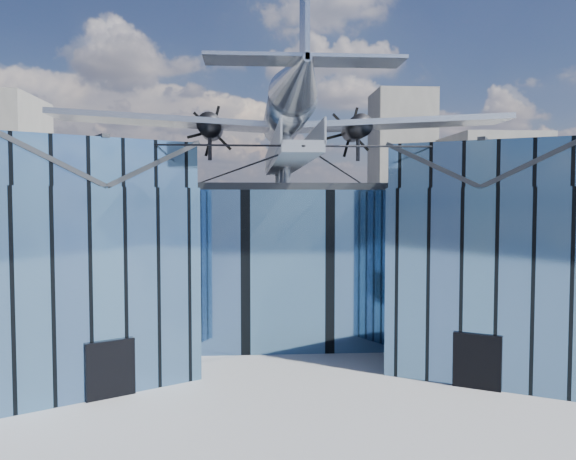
{
  "coord_description": "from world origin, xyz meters",
  "views": [
    {
      "loc": [
        -2.25,
        -29.86,
        8.87
      ],
      "look_at": [
        0.0,
        2.0,
        7.2
      ],
      "focal_mm": 35.0,
      "sensor_mm": 36.0,
      "label": 1
    }
  ],
  "objects": [
    {
      "name": "bg_towers",
      "position": [
        1.45,
        50.49,
        10.01
      ],
      "size": [
        77.0,
        24.5,
        26.0
      ],
      "color": "slate",
      "rests_on": "ground"
    },
    {
      "name": "museum",
      "position": [
        0.0,
        5.82,
        5.54
      ],
      "size": [
        32.88,
        24.5,
        17.6
      ],
      "color": "teal",
      "rests_on": "ground"
    },
    {
      "name": "ground_plane",
      "position": [
        0.0,
        0.0,
        0.0
      ],
      "size": [
        120.0,
        120.0,
        0.0
      ],
      "primitive_type": "plane",
      "color": "gray"
    }
  ]
}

